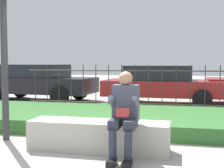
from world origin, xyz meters
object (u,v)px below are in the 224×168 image
stone_bench (99,137)px  car_parked_center (162,84)px  person_seated_reader (124,111)px  car_parked_left (37,81)px

stone_bench → car_parked_center: (0.63, 5.93, 0.48)m
person_seated_reader → car_parked_left: bearing=125.5°
car_parked_center → stone_bench: bearing=-95.2°
stone_bench → car_parked_left: car_parked_left is taller
person_seated_reader → car_parked_center: 6.25m
person_seated_reader → car_parked_center: size_ratio=0.32×
car_parked_center → car_parked_left: bearing=-178.7°
person_seated_reader → car_parked_left: size_ratio=0.29×
person_seated_reader → car_parked_left: 7.63m
person_seated_reader → car_parked_center: bearing=88.5°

